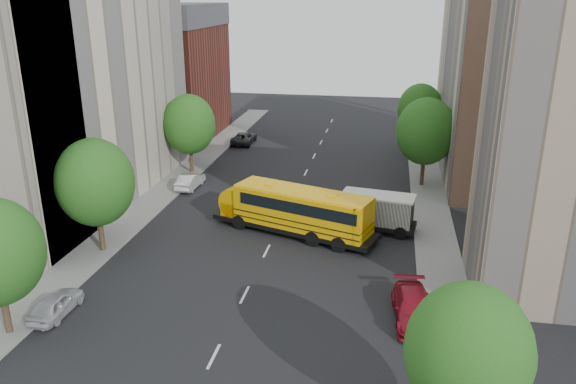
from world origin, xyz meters
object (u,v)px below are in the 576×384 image
(street_tree_1, at_px, (95,183))
(street_tree_5, at_px, (420,109))
(school_bus, at_px, (292,208))
(safari_truck, at_px, (372,211))
(parked_car_0, at_px, (56,304))
(street_tree_3, at_px, (468,353))
(parked_car_3, at_px, (413,308))
(parked_car_1, at_px, (190,181))
(parked_car_2, at_px, (244,138))
(street_tree_2, at_px, (189,124))
(street_tree_4, at_px, (426,131))

(street_tree_1, bearing_deg, street_tree_5, 53.75)
(street_tree_1, distance_m, school_bus, 13.64)
(safari_truck, xyz_separation_m, parked_car_0, (-16.45, -14.88, -0.85))
(street_tree_3, xyz_separation_m, street_tree_5, (-0.00, 44.00, 0.25))
(safari_truck, relative_size, parked_car_0, 1.81)
(school_bus, relative_size, parked_car_3, 2.51)
(parked_car_1, bearing_deg, parked_car_2, -90.81)
(parked_car_3, bearing_deg, school_bus, 124.20)
(safari_truck, relative_size, parked_car_1, 1.68)
(street_tree_5, xyz_separation_m, parked_car_0, (-20.60, -37.89, -4.06))
(street_tree_2, relative_size, safari_truck, 1.12)
(street_tree_4, relative_size, safari_truck, 1.18)
(street_tree_5, xyz_separation_m, parked_car_3, (-1.40, -34.97, -3.97))
(street_tree_2, height_order, street_tree_5, street_tree_2)
(street_tree_1, distance_m, parked_car_3, 21.61)
(parked_car_1, bearing_deg, street_tree_2, -70.25)
(street_tree_5, bearing_deg, street_tree_1, -126.25)
(parked_car_2, bearing_deg, school_bus, 112.06)
(school_bus, distance_m, safari_truck, 5.90)
(street_tree_3, relative_size, school_bus, 0.56)
(parked_car_0, bearing_deg, street_tree_2, -85.95)
(street_tree_2, distance_m, street_tree_3, 38.83)
(parked_car_0, distance_m, parked_car_2, 37.77)
(street_tree_1, relative_size, parked_car_2, 1.62)
(street_tree_1, relative_size, street_tree_2, 1.03)
(parked_car_2, bearing_deg, parked_car_1, 87.07)
(parked_car_2, height_order, parked_car_3, parked_car_3)
(street_tree_4, bearing_deg, street_tree_1, -140.71)
(street_tree_2, distance_m, parked_car_2, 12.77)
(parked_car_2, bearing_deg, street_tree_4, 148.95)
(street_tree_5, xyz_separation_m, safari_truck, (-4.15, -23.01, -3.21))
(street_tree_2, bearing_deg, parked_car_2, 79.50)
(school_bus, xyz_separation_m, parked_car_1, (-10.81, 8.32, -1.29))
(street_tree_3, xyz_separation_m, school_bus, (-9.79, 19.30, -2.49))
(parked_car_3, bearing_deg, street_tree_1, 161.40)
(school_bus, height_order, parked_car_0, school_bus)
(street_tree_4, bearing_deg, street_tree_5, 90.00)
(street_tree_1, height_order, street_tree_5, street_tree_1)
(street_tree_5, height_order, parked_car_1, street_tree_5)
(street_tree_3, distance_m, parked_car_2, 48.28)
(safari_truck, relative_size, parked_car_3, 1.36)
(parked_car_2, bearing_deg, street_tree_2, 79.39)
(street_tree_1, distance_m, street_tree_3, 26.08)
(street_tree_3, height_order, safari_truck, street_tree_3)
(school_bus, bearing_deg, street_tree_4, 71.21)
(street_tree_2, distance_m, parked_car_1, 6.20)
(street_tree_3, bearing_deg, parked_car_2, 114.29)
(street_tree_1, relative_size, street_tree_4, 0.98)
(street_tree_2, bearing_deg, street_tree_4, 0.00)
(parked_car_0, distance_m, parked_car_1, 21.51)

